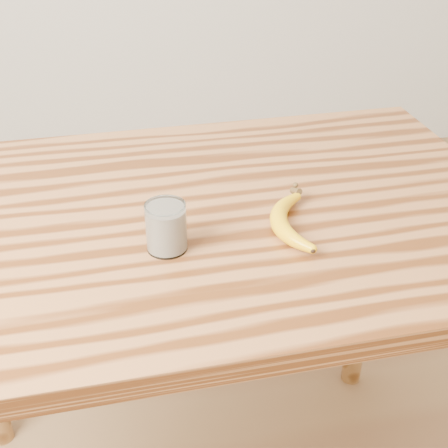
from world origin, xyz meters
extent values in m
cube|color=#925A31|center=(0.00, 0.00, 0.88)|extent=(1.20, 0.80, 0.04)
cylinder|color=brown|center=(0.54, 0.34, 0.43)|extent=(0.06, 0.06, 0.86)
cylinder|color=white|center=(-0.08, -0.11, 0.94)|extent=(0.07, 0.07, 0.09)
torus|color=white|center=(-0.08, -0.11, 0.98)|extent=(0.07, 0.07, 0.00)
cylinder|color=silver|center=(-0.08, -0.11, 0.94)|extent=(0.06, 0.06, 0.07)
camera|label=1|loc=(-0.18, -0.99, 1.49)|focal=50.00mm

